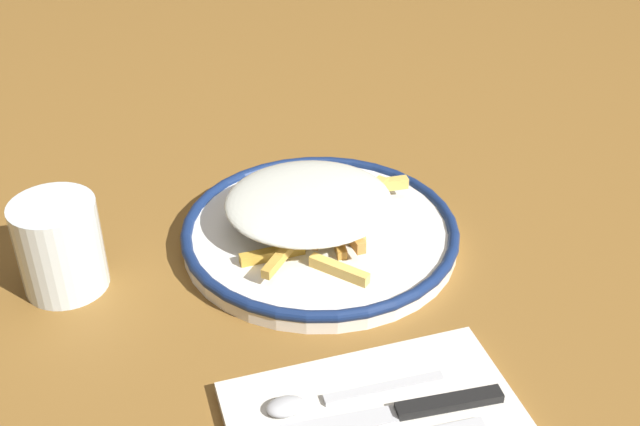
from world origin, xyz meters
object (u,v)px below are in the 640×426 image
at_px(napkin, 378,423).
at_px(water_glass, 60,246).
at_px(knife, 401,412).
at_px(spoon, 325,399).
at_px(fries_heap, 313,205).
at_px(plate, 320,233).

bearing_deg(napkin, water_glass, 40.71).
relative_size(knife, spoon, 1.38).
bearing_deg(knife, water_glass, 42.81).
height_order(fries_heap, napkin, fries_heap).
relative_size(plate, spoon, 1.93).
height_order(spoon, water_glass, water_glass).
height_order(napkin, water_glass, water_glass).
height_order(knife, spoon, spoon).
bearing_deg(napkin, fries_heap, -5.90).
distance_m(plate, spoon, 0.24).
distance_m(spoon, water_glass, 0.31).
bearing_deg(water_glass, fries_heap, -90.33).
relative_size(napkin, water_glass, 2.48).
distance_m(fries_heap, spoon, 0.24).
bearing_deg(napkin, knife, -94.50).
bearing_deg(plate, napkin, 172.69).
bearing_deg(napkin, spoon, 50.04).
xyz_separation_m(plate, knife, (-0.26, 0.01, 0.00)).
relative_size(fries_heap, knife, 1.01).
xyz_separation_m(fries_heap, water_glass, (0.00, 0.26, 0.00)).
bearing_deg(fries_heap, water_glass, 89.67).
xyz_separation_m(napkin, water_glass, (0.27, 0.23, 0.04)).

